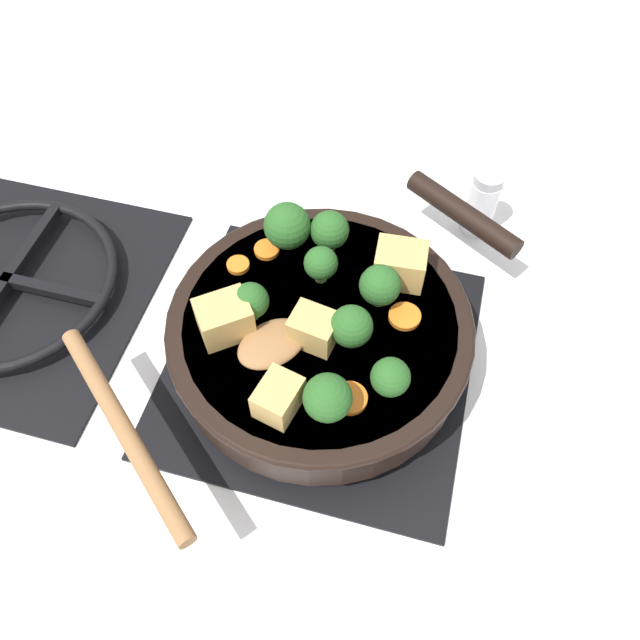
% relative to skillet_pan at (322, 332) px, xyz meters
% --- Properties ---
extents(ground_plane, '(2.40, 2.40, 0.00)m').
position_rel_skillet_pan_xyz_m(ground_plane, '(-0.00, 0.00, -0.06)').
color(ground_plane, white).
extents(front_burner_grate, '(0.31, 0.31, 0.03)m').
position_rel_skillet_pan_xyz_m(front_burner_grate, '(-0.00, 0.00, -0.04)').
color(front_burner_grate, black).
rests_on(front_burner_grate, ground_plane).
extents(rear_burner_grate, '(0.31, 0.31, 0.03)m').
position_rel_skillet_pan_xyz_m(rear_burner_grate, '(-0.00, 0.36, -0.04)').
color(rear_burner_grate, black).
rests_on(rear_burner_grate, ground_plane).
extents(skillet_pan, '(0.38, 0.33, 0.05)m').
position_rel_skillet_pan_xyz_m(skillet_pan, '(0.00, 0.00, 0.00)').
color(skillet_pan, black).
rests_on(skillet_pan, front_burner_grate).
extents(wooden_spoon, '(0.23, 0.23, 0.02)m').
position_rel_skillet_pan_xyz_m(wooden_spoon, '(-0.11, 0.09, 0.03)').
color(wooden_spoon, olive).
rests_on(wooden_spoon, skillet_pan).
extents(tofu_cube_center_large, '(0.04, 0.05, 0.03)m').
position_rel_skillet_pan_xyz_m(tofu_cube_center_large, '(-0.02, -0.00, 0.04)').
color(tofu_cube_center_large, tan).
rests_on(tofu_cube_center_large, skillet_pan).
extents(tofu_cube_near_handle, '(0.04, 0.05, 0.04)m').
position_rel_skillet_pan_xyz_m(tofu_cube_near_handle, '(0.07, -0.06, 0.04)').
color(tofu_cube_near_handle, tan).
rests_on(tofu_cube_near_handle, skillet_pan).
extents(tofu_cube_east_chunk, '(0.05, 0.04, 0.03)m').
position_rel_skillet_pan_xyz_m(tofu_cube_east_chunk, '(-0.10, 0.01, 0.04)').
color(tofu_cube_east_chunk, tan).
rests_on(tofu_cube_east_chunk, skillet_pan).
extents(tofu_cube_west_chunk, '(0.06, 0.06, 0.04)m').
position_rel_skillet_pan_xyz_m(tofu_cube_west_chunk, '(-0.04, 0.08, 0.04)').
color(tofu_cube_west_chunk, tan).
rests_on(tofu_cube_west_chunk, skillet_pan).
extents(broccoli_floret_near_spoon, '(0.03, 0.03, 0.04)m').
position_rel_skillet_pan_xyz_m(broccoli_floret_near_spoon, '(0.05, 0.01, 0.05)').
color(broccoli_floret_near_spoon, '#709956').
rests_on(broccoli_floret_near_spoon, skillet_pan).
extents(broccoli_floret_center_top, '(0.04, 0.04, 0.05)m').
position_rel_skillet_pan_xyz_m(broccoli_floret_center_top, '(-0.02, -0.03, 0.05)').
color(broccoli_floret_center_top, '#709956').
rests_on(broccoli_floret_center_top, skillet_pan).
extents(broccoli_floret_east_rim, '(0.04, 0.04, 0.05)m').
position_rel_skillet_pan_xyz_m(broccoli_floret_east_rim, '(0.09, 0.02, 0.05)').
color(broccoli_floret_east_rim, '#709956').
rests_on(broccoli_floret_east_rim, skillet_pan).
extents(broccoli_floret_west_rim, '(0.03, 0.03, 0.04)m').
position_rel_skillet_pan_xyz_m(broccoli_floret_west_rim, '(-0.01, 0.06, 0.05)').
color(broccoli_floret_west_rim, '#709956').
rests_on(broccoli_floret_west_rim, skillet_pan).
extents(broccoli_floret_north_edge, '(0.04, 0.04, 0.05)m').
position_rel_skillet_pan_xyz_m(broccoli_floret_north_edge, '(0.03, -0.05, 0.05)').
color(broccoli_floret_north_edge, '#709956').
rests_on(broccoli_floret_north_edge, skillet_pan).
extents(broccoli_floret_south_cluster, '(0.05, 0.05, 0.05)m').
position_rel_skillet_pan_xyz_m(broccoli_floret_south_cluster, '(0.08, 0.06, 0.05)').
color(broccoli_floret_south_cluster, '#709956').
rests_on(broccoli_floret_south_cluster, skillet_pan).
extents(broccoli_floret_mid_floret, '(0.03, 0.03, 0.04)m').
position_rel_skillet_pan_xyz_m(broccoli_floret_mid_floret, '(-0.06, -0.08, 0.05)').
color(broccoli_floret_mid_floret, '#709956').
rests_on(broccoli_floret_mid_floret, skillet_pan).
extents(broccoli_floret_small_inner, '(0.04, 0.04, 0.05)m').
position_rel_skillet_pan_xyz_m(broccoli_floret_small_inner, '(-0.09, -0.03, 0.05)').
color(broccoli_floret_small_inner, '#709956').
rests_on(broccoli_floret_small_inner, skillet_pan).
extents(carrot_slice_orange_thin, '(0.02, 0.02, 0.01)m').
position_rel_skillet_pan_xyz_m(carrot_slice_orange_thin, '(0.04, 0.10, 0.03)').
color(carrot_slice_orange_thin, orange).
rests_on(carrot_slice_orange_thin, skillet_pan).
extents(carrot_slice_near_center, '(0.03, 0.03, 0.01)m').
position_rel_skillet_pan_xyz_m(carrot_slice_near_center, '(0.07, 0.08, 0.03)').
color(carrot_slice_near_center, orange).
rests_on(carrot_slice_near_center, skillet_pan).
extents(carrot_slice_edge_slice, '(0.03, 0.03, 0.01)m').
position_rel_skillet_pan_xyz_m(carrot_slice_edge_slice, '(-0.08, -0.05, 0.03)').
color(carrot_slice_edge_slice, orange).
rests_on(carrot_slice_edge_slice, skillet_pan).
extents(carrot_slice_under_broccoli, '(0.03, 0.03, 0.01)m').
position_rel_skillet_pan_xyz_m(carrot_slice_under_broccoli, '(0.02, -0.08, 0.03)').
color(carrot_slice_under_broccoli, orange).
rests_on(carrot_slice_under_broccoli, skillet_pan).
extents(salt_shaker, '(0.04, 0.04, 0.09)m').
position_rel_skillet_pan_xyz_m(salt_shaker, '(0.23, -0.13, -0.01)').
color(salt_shaker, white).
rests_on(salt_shaker, ground_plane).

